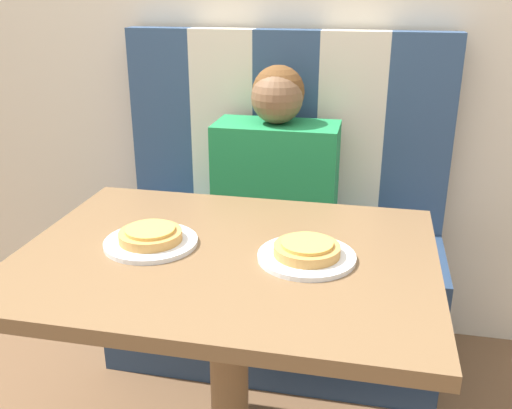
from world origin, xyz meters
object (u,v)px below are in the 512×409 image
(pizza_left, at_px, (150,235))
(person, at_px, (276,165))
(plate_right, at_px, (306,257))
(pizza_right, at_px, (307,249))
(plate_left, at_px, (150,243))

(pizza_left, bearing_deg, person, 74.29)
(plate_right, bearing_deg, pizza_right, 90.00)
(plate_left, distance_m, plate_right, 0.38)
(person, height_order, plate_right, person)
(person, height_order, plate_left, person)
(plate_right, bearing_deg, plate_left, 180.00)
(plate_right, height_order, pizza_left, pizza_left)
(plate_left, distance_m, pizza_left, 0.02)
(pizza_right, bearing_deg, person, 105.71)
(plate_right, relative_size, pizza_right, 1.48)
(plate_right, bearing_deg, pizza_left, 180.00)
(plate_left, xyz_separation_m, pizza_left, (0.00, 0.00, 0.02))
(pizza_right, bearing_deg, plate_right, -90.00)
(pizza_right, bearing_deg, pizza_left, 180.00)
(person, relative_size, plate_left, 2.72)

